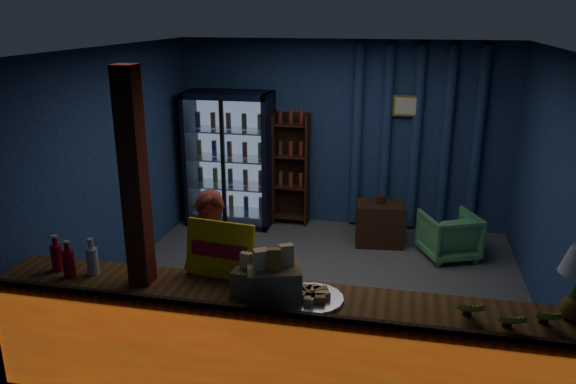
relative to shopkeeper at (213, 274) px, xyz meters
name	(u,v)px	position (x,y,z in m)	size (l,w,h in m)	color
ground	(315,291)	(0.71, 1.29, -0.75)	(4.60, 4.60, 0.00)	#515154
room_walls	(318,153)	(0.71, 1.29, 0.82)	(4.60, 4.60, 4.60)	navy
counter	(275,351)	(0.71, -0.62, -0.28)	(4.40, 0.57, 0.99)	brown
support_post	(140,240)	(-0.34, -0.61, 0.55)	(0.16, 0.16, 2.60)	maroon
beverage_cooler	(231,159)	(-0.84, 3.20, 0.18)	(1.20, 0.62, 1.90)	black
bottle_shelf	(292,169)	(0.01, 3.34, 0.04)	(0.50, 0.28, 1.60)	#3B1D12
curtain_folds	(416,139)	(1.71, 3.43, 0.55)	(1.74, 0.14, 2.50)	navy
framed_picture	(407,106)	(1.56, 3.38, 1.00)	(0.36, 0.04, 0.28)	gold
shopkeeper	(213,274)	(0.00, 0.00, 0.00)	(0.55, 0.36, 1.51)	maroon
green_chair	(449,235)	(2.18, 2.54, -0.46)	(0.62, 0.64, 0.58)	#53A763
side_table	(380,223)	(1.31, 2.79, -0.47)	(0.66, 0.52, 0.67)	#3B1D12
yellow_sign	(220,250)	(0.21, -0.40, 0.42)	(0.57, 0.18, 0.45)	yellow
soda_bottles	(73,259)	(-0.94, -0.60, 0.32)	(0.41, 0.17, 0.30)	#B40C1D
snack_box_left	(274,280)	(0.71, -0.65, 0.34)	(0.46, 0.42, 0.40)	olive
snack_box_centre	(254,279)	(0.55, -0.60, 0.30)	(0.33, 0.29, 0.30)	olive
pastry_tray	(312,297)	(0.98, -0.63, 0.22)	(0.47, 0.47, 0.08)	silver
banana_bunches	(507,314)	(2.31, -0.68, 0.27)	(0.71, 0.28, 0.15)	yellow
pineapple	(575,304)	(2.76, -0.54, 0.32)	(0.18, 0.18, 0.31)	#955C1B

